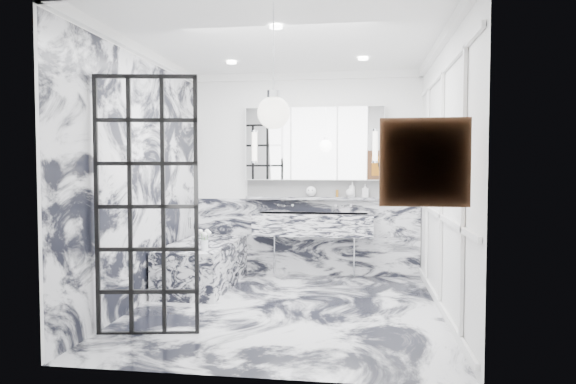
# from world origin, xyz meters

# --- Properties ---
(floor) EXTENTS (3.60, 3.60, 0.00)m
(floor) POSITION_xyz_m (0.00, 0.00, 0.00)
(floor) COLOR silver
(floor) RESTS_ON ground
(ceiling) EXTENTS (3.60, 3.60, 0.00)m
(ceiling) POSITION_xyz_m (0.00, 0.00, 2.80)
(ceiling) COLOR white
(ceiling) RESTS_ON wall_back
(wall_back) EXTENTS (3.60, 0.00, 3.60)m
(wall_back) POSITION_xyz_m (0.00, 1.80, 1.40)
(wall_back) COLOR white
(wall_back) RESTS_ON floor
(wall_front) EXTENTS (3.60, 0.00, 3.60)m
(wall_front) POSITION_xyz_m (0.00, -1.80, 1.40)
(wall_front) COLOR white
(wall_front) RESTS_ON floor
(wall_left) EXTENTS (0.00, 3.60, 3.60)m
(wall_left) POSITION_xyz_m (-1.60, 0.00, 1.40)
(wall_left) COLOR white
(wall_left) RESTS_ON floor
(wall_right) EXTENTS (0.00, 3.60, 3.60)m
(wall_right) POSITION_xyz_m (1.60, 0.00, 1.40)
(wall_right) COLOR white
(wall_right) RESTS_ON floor
(marble_clad_back) EXTENTS (3.18, 0.05, 1.05)m
(marble_clad_back) POSITION_xyz_m (0.00, 1.78, 0.53)
(marble_clad_back) COLOR silver
(marble_clad_back) RESTS_ON floor
(marble_clad_left) EXTENTS (0.02, 3.56, 2.68)m
(marble_clad_left) POSITION_xyz_m (-1.59, 0.00, 1.34)
(marble_clad_left) COLOR silver
(marble_clad_left) RESTS_ON floor
(panel_molding) EXTENTS (0.03, 3.40, 2.30)m
(panel_molding) POSITION_xyz_m (1.58, 0.00, 1.30)
(panel_molding) COLOR white
(panel_molding) RESTS_ON floor
(soap_bottle_a) EXTENTS (0.09, 0.09, 0.21)m
(soap_bottle_a) POSITION_xyz_m (0.67, 1.71, 1.19)
(soap_bottle_a) COLOR #8C5919
(soap_bottle_a) RESTS_ON ledge
(soap_bottle_b) EXTENTS (0.09, 0.09, 0.18)m
(soap_bottle_b) POSITION_xyz_m (0.84, 1.71, 1.18)
(soap_bottle_b) COLOR #4C4C51
(soap_bottle_b) RESTS_ON ledge
(soap_bottle_c) EXTENTS (0.15, 0.15, 0.16)m
(soap_bottle_c) POSITION_xyz_m (0.64, 1.71, 1.17)
(soap_bottle_c) COLOR silver
(soap_bottle_c) RESTS_ON ledge
(face_pot) EXTENTS (0.14, 0.14, 0.14)m
(face_pot) POSITION_xyz_m (0.11, 1.71, 1.17)
(face_pot) COLOR white
(face_pot) RESTS_ON ledge
(amber_bottle) EXTENTS (0.04, 0.04, 0.10)m
(amber_bottle) POSITION_xyz_m (0.46, 1.71, 1.14)
(amber_bottle) COLOR #8C5919
(amber_bottle) RESTS_ON ledge
(flower_vase) EXTENTS (0.08, 0.08, 0.12)m
(flower_vase) POSITION_xyz_m (-0.98, 0.31, 0.61)
(flower_vase) COLOR silver
(flower_vase) RESTS_ON bathtub
(crittall_door) EXTENTS (0.87, 0.18, 2.29)m
(crittall_door) POSITION_xyz_m (-1.11, -0.98, 1.15)
(crittall_door) COLOR black
(crittall_door) RESTS_ON floor
(artwork) EXTENTS (0.50, 0.05, 0.50)m
(artwork) POSITION_xyz_m (1.20, -1.76, 1.53)
(artwork) COLOR orange
(artwork) RESTS_ON wall_front
(pendant_light) EXTENTS (0.25, 0.25, 0.25)m
(pendant_light) POSITION_xyz_m (0.11, -1.40, 1.91)
(pendant_light) COLOR white
(pendant_light) RESTS_ON ceiling
(trough_sink) EXTENTS (1.60, 0.45, 0.30)m
(trough_sink) POSITION_xyz_m (0.15, 1.55, 0.73)
(trough_sink) COLOR silver
(trough_sink) RESTS_ON wall_back
(ledge) EXTENTS (1.90, 0.14, 0.04)m
(ledge) POSITION_xyz_m (0.15, 1.72, 1.07)
(ledge) COLOR silver
(ledge) RESTS_ON wall_back
(subway_tile) EXTENTS (1.90, 0.03, 0.23)m
(subway_tile) POSITION_xyz_m (0.15, 1.78, 1.21)
(subway_tile) COLOR white
(subway_tile) RESTS_ON wall_back
(mirror_cabinet) EXTENTS (1.90, 0.16, 1.00)m
(mirror_cabinet) POSITION_xyz_m (0.15, 1.73, 1.82)
(mirror_cabinet) COLOR white
(mirror_cabinet) RESTS_ON wall_back
(sconce_left) EXTENTS (0.07, 0.07, 0.40)m
(sconce_left) POSITION_xyz_m (-0.67, 1.63, 1.78)
(sconce_left) COLOR white
(sconce_left) RESTS_ON mirror_cabinet
(sconce_right) EXTENTS (0.07, 0.07, 0.40)m
(sconce_right) POSITION_xyz_m (0.97, 1.63, 1.78)
(sconce_right) COLOR white
(sconce_right) RESTS_ON mirror_cabinet
(bathtub) EXTENTS (0.75, 1.65, 0.55)m
(bathtub) POSITION_xyz_m (-1.18, 0.90, 0.28)
(bathtub) COLOR silver
(bathtub) RESTS_ON floor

